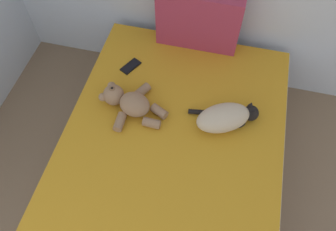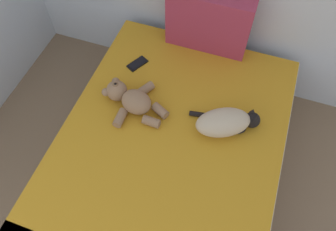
# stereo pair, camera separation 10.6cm
# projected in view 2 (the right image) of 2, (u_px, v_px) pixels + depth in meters

# --- Properties ---
(bed) EXTENTS (1.41, 2.01, 0.49)m
(bed) POSITION_uv_depth(u_px,v_px,m) (166.00, 166.00, 2.19)
(bed) COLOR brown
(bed) RESTS_ON ground_plane
(patterned_cushion) EXTENTS (0.58, 0.14, 0.44)m
(patterned_cushion) POSITION_uv_depth(u_px,v_px,m) (208.00, 22.00, 2.26)
(patterned_cushion) COLOR #A5334C
(patterned_cushion) RESTS_ON bed
(cat) EXTENTS (0.44, 0.33, 0.15)m
(cat) POSITION_uv_depth(u_px,v_px,m) (226.00, 122.00, 2.00)
(cat) COLOR #C6B293
(cat) RESTS_ON bed
(teddy_bear) EXTENTS (0.46, 0.39, 0.15)m
(teddy_bear) POSITION_uv_depth(u_px,v_px,m) (131.00, 99.00, 2.10)
(teddy_bear) COLOR #937051
(teddy_bear) RESTS_ON bed
(cell_phone) EXTENTS (0.13, 0.16, 0.01)m
(cell_phone) POSITION_uv_depth(u_px,v_px,m) (137.00, 64.00, 2.34)
(cell_phone) COLOR black
(cell_phone) RESTS_ON bed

